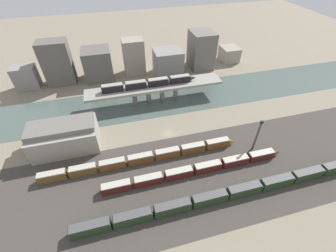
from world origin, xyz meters
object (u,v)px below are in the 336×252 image
at_px(train_yard_near, 231,193).
at_px(warehouse_building, 65,136).
at_px(train_yard_mid, 197,169).
at_px(signal_tower, 257,136).
at_px(train_yard_far, 143,158).
at_px(train_on_bridge, 150,83).

xyz_separation_m(train_yard_near, warehouse_building, (-52.66, 37.56, 3.55)).
xyz_separation_m(train_yard_mid, warehouse_building, (-45.53, 25.48, 3.86)).
distance_m(train_yard_near, signal_tower, 25.96).
relative_size(train_yard_near, warehouse_building, 4.04).
xyz_separation_m(train_yard_mid, train_yard_far, (-17.52, 9.92, 0.14)).
height_order(train_on_bridge, signal_tower, signal_tower).
bearing_deg(train_yard_near, train_yard_far, 138.26).
distance_m(train_yard_far, signal_tower, 43.87).
bearing_deg(train_on_bridge, train_yard_mid, -81.70).
height_order(train_yard_far, warehouse_building, warehouse_building).
bearing_deg(train_yard_near, train_yard_mid, 120.56).
distance_m(train_yard_near, warehouse_building, 64.78).
bearing_deg(train_yard_mid, warehouse_building, 150.77).
distance_m(train_on_bridge, warehouse_building, 44.95).
relative_size(warehouse_building, signal_tower, 1.71).
bearing_deg(train_yard_near, train_on_bridge, 103.23).
bearing_deg(train_on_bridge, train_yard_near, -76.77).
bearing_deg(train_yard_mid, signal_tower, 11.47).
relative_size(train_yard_mid, signal_tower, 4.65).
xyz_separation_m(train_on_bridge, warehouse_building, (-38.51, -22.63, -4.99)).
bearing_deg(signal_tower, train_yard_near, -137.11).
distance_m(warehouse_building, signal_tower, 74.13).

